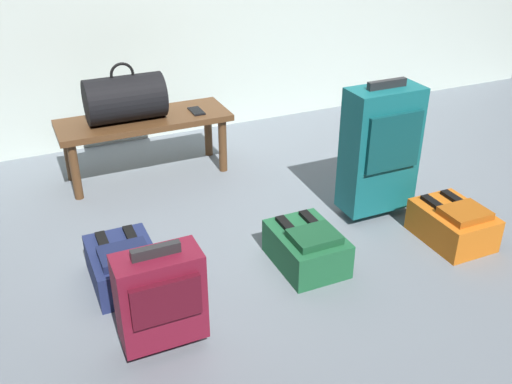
{
  "coord_description": "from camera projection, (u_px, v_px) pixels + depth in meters",
  "views": [
    {
      "loc": [
        -1.24,
        -2.19,
        1.59
      ],
      "look_at": [
        -0.23,
        0.08,
        0.25
      ],
      "focal_mm": 40.45,
      "sensor_mm": 36.0,
      "label": 1
    }
  ],
  "objects": [
    {
      "name": "backpack_orange",
      "position": [
        453.0,
        224.0,
        2.86
      ],
      "size": [
        0.28,
        0.38,
        0.21
      ],
      "color": "orange",
      "rests_on": "ground"
    },
    {
      "name": "bench",
      "position": [
        144.0,
        126.0,
        3.4
      ],
      "size": [
        1.0,
        0.36,
        0.37
      ],
      "color": "brown",
      "rests_on": "ground"
    },
    {
      "name": "backpack_green",
      "position": [
        307.0,
        247.0,
        2.67
      ],
      "size": [
        0.28,
        0.38,
        0.21
      ],
      "color": "#1E6038",
      "rests_on": "ground"
    },
    {
      "name": "duffel_bag_black",
      "position": [
        125.0,
        98.0,
        3.27
      ],
      "size": [
        0.44,
        0.26,
        0.34
      ],
      "color": "black",
      "rests_on": "bench"
    },
    {
      "name": "ground_plane",
      "position": [
        303.0,
        233.0,
        2.96
      ],
      "size": [
        6.6,
        6.6,
        0.0
      ],
      "primitive_type": "plane",
      "color": "slate"
    },
    {
      "name": "suitcase_small_burgundy",
      "position": [
        161.0,
        297.0,
        2.13
      ],
      "size": [
        0.32,
        0.18,
        0.46
      ],
      "color": "maroon",
      "rests_on": "ground"
    },
    {
      "name": "suitcase_upright_teal",
      "position": [
        380.0,
        149.0,
        2.95
      ],
      "size": [
        0.38,
        0.21,
        0.74
      ],
      "color": "#14666B",
      "rests_on": "ground"
    },
    {
      "name": "cell_phone",
      "position": [
        196.0,
        111.0,
        3.45
      ],
      "size": [
        0.07,
        0.14,
        0.01
      ],
      "color": "black",
      "rests_on": "bench"
    },
    {
      "name": "backpack_navy",
      "position": [
        123.0,
        265.0,
        2.55
      ],
      "size": [
        0.28,
        0.38,
        0.21
      ],
      "color": "navy",
      "rests_on": "ground"
    }
  ]
}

